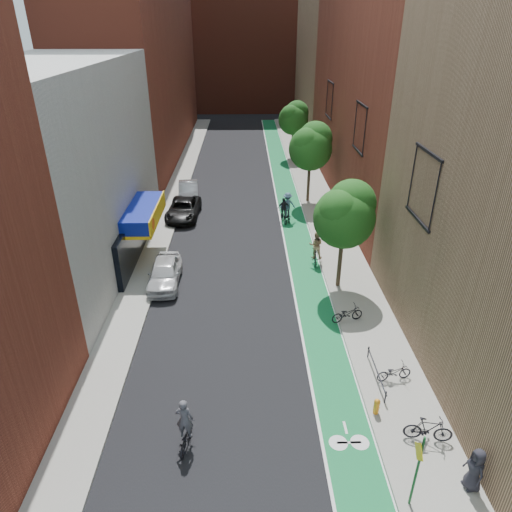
{
  "coord_description": "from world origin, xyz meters",
  "views": [
    {
      "loc": [
        0.26,
        -12.67,
        13.91
      ],
      "look_at": [
        0.86,
        11.2,
        1.5
      ],
      "focal_mm": 32.0,
      "sensor_mm": 36.0,
      "label": 1
    }
  ],
  "objects": [
    {
      "name": "building_left_far_red",
      "position": [
        -11.0,
        42.0,
        11.0
      ],
      "size": [
        8.0,
        36.0,
        22.0
      ],
      "primitive_type": "cube",
      "color": "maroon",
      "rests_on": "ground"
    },
    {
      "name": "sidewalk_right",
      "position": [
        6.5,
        26.0,
        0.07
      ],
      "size": [
        3.0,
        68.0,
        0.15
      ],
      "primitive_type": "cube",
      "color": "gray",
      "rests_on": "ground"
    },
    {
      "name": "parked_car_silver",
      "position": [
        -4.6,
        24.82,
        0.77
      ],
      "size": [
        2.08,
        4.79,
        1.53
      ],
      "primitive_type": "imported",
      "rotation": [
        0.0,
        0.0,
        0.1
      ],
      "color": "gray",
      "rests_on": "ground"
    },
    {
      "name": "cyclist_lane_near",
      "position": [
        4.7,
        13.04,
        0.95
      ],
      "size": [
        0.97,
        1.66,
        2.16
      ],
      "rotation": [
        0.0,
        0.0,
        2.99
      ],
      "color": "black",
      "rests_on": "ground"
    },
    {
      "name": "tree_far",
      "position": [
        5.65,
        38.02,
        4.5
      ],
      "size": [
        3.3,
        3.25,
        6.21
      ],
      "color": "#332619",
      "rests_on": "ground"
    },
    {
      "name": "building_right_far_tan",
      "position": [
        12.0,
        50.0,
        9.0
      ],
      "size": [
        8.0,
        20.0,
        18.0
      ],
      "primitive_type": "cube",
      "color": "#8C6B4C",
      "rests_on": "ground"
    },
    {
      "name": "building_right_mid_red",
      "position": [
        12.0,
        26.0,
        11.0
      ],
      "size": [
        8.0,
        28.0,
        22.0
      ],
      "primitive_type": "cube",
      "color": "maroon",
      "rests_on": "ground"
    },
    {
      "name": "tree_mid",
      "position": [
        5.65,
        24.02,
        4.89
      ],
      "size": [
        3.55,
        3.53,
        6.74
      ],
      "color": "#332619",
      "rests_on": "ground"
    },
    {
      "name": "bike_lane",
      "position": [
        4.0,
        26.0,
        0.01
      ],
      "size": [
        2.0,
        68.0,
        0.01
      ],
      "primitive_type": "cube",
      "color": "#136C40",
      "rests_on": "ground"
    },
    {
      "name": "pedestrian",
      "position": [
        7.6,
        -2.96,
        0.99
      ],
      "size": [
        0.65,
        0.89,
        1.67
      ],
      "primitive_type": "imported",
      "rotation": [
        0.0,
        0.0,
        -1.42
      ],
      "color": "black",
      "rests_on": "sidewalk_right"
    },
    {
      "name": "parked_car_black",
      "position": [
        -4.6,
        20.92,
        0.7
      ],
      "size": [
        2.57,
        5.15,
        1.4
      ],
      "primitive_type": "imported",
      "rotation": [
        0.0,
        0.0,
        -0.05
      ],
      "color": "black",
      "rests_on": "ground"
    },
    {
      "name": "fire_hydrant",
      "position": [
        5.3,
        0.28,
        0.52
      ],
      "size": [
        0.24,
        0.24,
        0.7
      ],
      "color": "orange",
      "rests_on": "sidewalk_right"
    },
    {
      "name": "cyclist_lead",
      "position": [
        -2.01,
        -0.9,
        0.72
      ],
      "size": [
        0.75,
        1.66,
        2.09
      ],
      "rotation": [
        0.0,
        0.0,
        3.02
      ],
      "color": "black",
      "rests_on": "ground"
    },
    {
      "name": "cyclist_lane_mid",
      "position": [
        3.2,
        19.74,
        0.73
      ],
      "size": [
        0.98,
        1.72,
        1.94
      ],
      "rotation": [
        0.0,
        0.0,
        3.31
      ],
      "color": "black",
      "rests_on": "ground"
    },
    {
      "name": "building_far_closure",
      "position": [
        0.0,
        72.0,
        10.0
      ],
      "size": [
        30.0,
        14.0,
        20.0
      ],
      "primitive_type": "cube",
      "color": "maroon",
      "rests_on": "ground"
    },
    {
      "name": "sign_pole",
      "position": [
        5.38,
        -3.5,
        1.84
      ],
      "size": [
        0.13,
        0.71,
        3.0
      ],
      "color": "#194C26",
      "rests_on": "sidewalk_right"
    },
    {
      "name": "parked_bike_far",
      "position": [
        5.4,
        6.44,
        0.6
      ],
      "size": [
        1.8,
        1.03,
        0.89
      ],
      "primitive_type": "imported",
      "rotation": [
        0.0,
        0.0,
        1.84
      ],
      "color": "black",
      "rests_on": "sidewalk_right"
    },
    {
      "name": "ground",
      "position": [
        0.0,
        0.0,
        0.0
      ],
      "size": [
        160.0,
        160.0,
        0.0
      ],
      "primitive_type": "plane",
      "color": "black",
      "rests_on": "ground"
    },
    {
      "name": "tree_near",
      "position": [
        5.65,
        10.02,
        4.66
      ],
      "size": [
        3.4,
        3.36,
        6.42
      ],
      "color": "#332619",
      "rests_on": "ground"
    },
    {
      "name": "sidewalk_left",
      "position": [
        -6.0,
        26.0,
        0.07
      ],
      "size": [
        2.0,
        68.0,
        0.15
      ],
      "primitive_type": "cube",
      "color": "gray",
      "rests_on": "ground"
    },
    {
      "name": "parked_bike_mid",
      "position": [
        6.83,
        -1.05,
        0.68
      ],
      "size": [
        1.82,
        0.8,
        1.06
      ],
      "primitive_type": "imported",
      "rotation": [
        0.0,
        0.0,
        1.39
      ],
      "color": "black",
      "rests_on": "sidewalk_right"
    },
    {
      "name": "cyclist_lane_far",
      "position": [
        3.51,
        20.07,
        1.03
      ],
      "size": [
        1.31,
        1.74,
        2.25
      ],
      "rotation": [
        0.0,
        0.0,
        3.28
      ],
      "color": "black",
      "rests_on": "ground"
    },
    {
      "name": "parked_bike_near",
      "position": [
        6.53,
        2.12,
        0.56
      ],
      "size": [
        1.62,
        0.8,
        0.81
      ],
      "primitive_type": "imported",
      "rotation": [
        0.0,
        0.0,
        1.75
      ],
      "color": "black",
      "rests_on": "sidewalk_right"
    },
    {
      "name": "building_left_white",
      "position": [
        -11.0,
        14.0,
        6.0
      ],
      "size": [
        8.0,
        20.0,
        12.0
      ],
      "primitive_type": "cube",
      "color": "silver",
      "rests_on": "ground"
    },
    {
      "name": "parked_car_white",
      "position": [
        -4.5,
        10.67,
        0.75
      ],
      "size": [
        1.87,
        4.43,
        1.49
      ],
      "primitive_type": "imported",
      "rotation": [
        0.0,
        0.0,
        0.02
      ],
      "color": "silver",
      "rests_on": "ground"
    }
  ]
}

